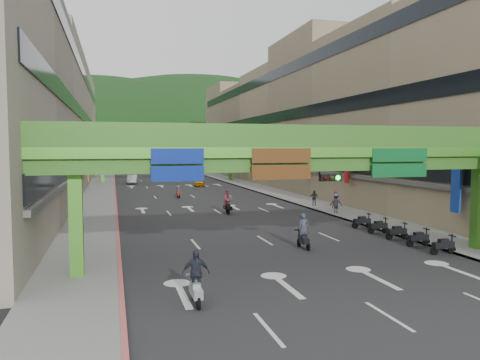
{
  "coord_description": "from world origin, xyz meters",
  "views": [
    {
      "loc": [
        -9.35,
        -16.24,
        6.01
      ],
      "look_at": [
        0.0,
        18.0,
        3.5
      ],
      "focal_mm": 35.0,
      "sensor_mm": 36.0,
      "label": 1
    }
  ],
  "objects": [
    {
      "name": "ground",
      "position": [
        0.0,
        0.0,
        0.0
      ],
      "size": [
        320.0,
        320.0,
        0.0
      ],
      "primitive_type": "plane",
      "color": "black",
      "rests_on": "ground"
    },
    {
      "name": "road_slab",
      "position": [
        0.0,
        50.0,
        0.01
      ],
      "size": [
        18.0,
        140.0,
        0.02
      ],
      "primitive_type": "cube",
      "color": "#28282B",
      "rests_on": "ground"
    },
    {
      "name": "sidewalk_left",
      "position": [
        -11.0,
        50.0,
        0.07
      ],
      "size": [
        4.0,
        140.0,
        0.15
      ],
      "primitive_type": "cube",
      "color": "gray",
      "rests_on": "ground"
    },
    {
      "name": "sidewalk_right",
      "position": [
        11.0,
        50.0,
        0.07
      ],
      "size": [
        4.0,
        140.0,
        0.15
      ],
      "primitive_type": "cube",
      "color": "gray",
      "rests_on": "ground"
    },
    {
      "name": "curb_left",
      "position": [
        -9.1,
        50.0,
        0.09
      ],
      "size": [
        0.2,
        140.0,
        0.18
      ],
      "primitive_type": "cube",
      "color": "#CC5959",
      "rests_on": "ground"
    },
    {
      "name": "curb_right",
      "position": [
        9.1,
        50.0,
        0.09
      ],
      "size": [
        0.2,
        140.0,
        0.18
      ],
      "primitive_type": "cube",
      "color": "gray",
      "rests_on": "ground"
    },
    {
      "name": "building_row_left",
      "position": [
        -18.93,
        50.0,
        9.46
      ],
      "size": [
        12.8,
        95.0,
        19.0
      ],
      "color": "#9E937F",
      "rests_on": "ground"
    },
    {
      "name": "building_row_right",
      "position": [
        18.93,
        50.0,
        9.46
      ],
      "size": [
        12.8,
        95.0,
        19.0
      ],
      "color": "gray",
      "rests_on": "ground"
    },
    {
      "name": "overpass_near",
      "position": [
        0.93,
        5.38,
        5.21
      ],
      "size": [
        28.0,
        12.27,
        7.1
      ],
      "color": "#4C9E2D",
      "rests_on": "ground"
    },
    {
      "name": "overpass_far",
      "position": [
        0.0,
        65.0,
        5.4
      ],
      "size": [
        28.0,
        2.2,
        7.1
      ],
      "color": "#4C9E2D",
      "rests_on": "ground"
    },
    {
      "name": "hill_left",
      "position": [
        -15.0,
        160.0,
        0.0
      ],
      "size": [
        168.0,
        140.0,
        112.0
      ],
      "primitive_type": "ellipsoid",
      "color": "#1C4419",
      "rests_on": "ground"
    },
    {
      "name": "hill_right",
      "position": [
        25.0,
        180.0,
        0.0
      ],
      "size": [
        208.0,
        176.0,
        128.0
      ],
      "primitive_type": "ellipsoid",
      "color": "#1C4419",
      "rests_on": "ground"
    },
    {
      "name": "bunting_string",
      "position": [
        0.0,
        30.0,
        5.96
      ],
      "size": [
        26.0,
        0.36,
        0.47
      ],
      "color": "black",
      "rests_on": "ground"
    },
    {
      "name": "scooter_rider_near",
      "position": [
        1.44,
        9.04,
        1.0
      ],
      "size": [
        0.69,
        1.6,
        2.12
      ],
      "color": "black",
      "rests_on": "ground"
    },
    {
      "name": "scooter_rider_mid",
      "position": [
        0.6,
        24.37,
        1.16
      ],
      "size": [
        1.02,
        1.59,
        2.22
      ],
      "color": "black",
      "rests_on": "ground"
    },
    {
      "name": "scooter_rider_left",
      "position": [
        -6.38,
        1.0,
        1.09
      ],
      "size": [
        1.06,
        1.6,
        2.15
      ],
      "color": "gray",
      "rests_on": "ground"
    },
    {
      "name": "scooter_rider_far",
      "position": [
        -1.89,
        38.76,
        1.01
      ],
      "size": [
        0.84,
        1.6,
        2.0
      ],
      "color": "maroon",
      "rests_on": "ground"
    },
    {
      "name": "parked_scooter_row",
      "position": [
        8.38,
        10.0,
        0.52
      ],
      "size": [
        1.6,
        9.35,
        1.08
      ],
      "color": "black",
      "rests_on": "ground"
    },
    {
      "name": "car_silver",
      "position": [
        -6.26,
        61.91,
        0.72
      ],
      "size": [
        2.03,
        4.51,
        1.44
      ],
      "primitive_type": "imported",
      "rotation": [
        0.0,
        0.0,
        -0.12
      ],
      "color": "#BBBCC3",
      "rests_on": "ground"
    },
    {
      "name": "car_yellow",
      "position": [
        3.43,
        54.08,
        0.63
      ],
      "size": [
        2.08,
        3.9,
        1.26
      ],
      "primitive_type": "imported",
      "rotation": [
        0.0,
        0.0,
        -0.17
      ],
      "color": "orange",
      "rests_on": "ground"
    },
    {
      "name": "pedestrian_red",
      "position": [
        11.18,
        24.15,
        0.81
      ],
      "size": [
        0.84,
        0.69,
        1.63
      ],
      "primitive_type": "imported",
      "rotation": [
        0.0,
        0.0,
        -0.09
      ],
      "color": "#B32B3A",
      "rests_on": "ground"
    },
    {
      "name": "pedestrian_dark",
      "position": [
        10.07,
        26.7,
        0.77
      ],
      "size": [
        0.97,
        0.6,
        1.54
      ],
      "primitive_type": "imported",
      "rotation": [
        0.0,
        0.0,
        -0.26
      ],
      "color": "#23222A",
      "rests_on": "ground"
    },
    {
      "name": "pedestrian_blue",
      "position": [
        9.8,
        21.41,
        0.88
      ],
      "size": [
        0.96,
        0.8,
        1.75
      ],
      "primitive_type": "imported",
      "rotation": [
        0.0,
        0.0,
        2.74
      ],
      "color": "#33475C",
      "rests_on": "ground"
    }
  ]
}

